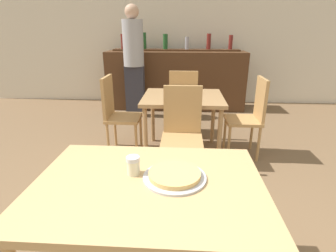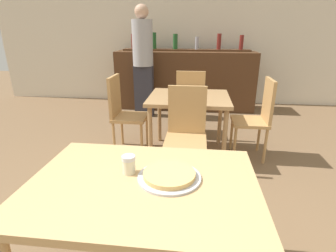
{
  "view_description": "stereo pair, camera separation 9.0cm",
  "coord_description": "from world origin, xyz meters",
  "views": [
    {
      "loc": [
        0.17,
        -1.13,
        1.46
      ],
      "look_at": [
        0.07,
        0.55,
        0.84
      ],
      "focal_mm": 28.0,
      "sensor_mm": 36.0,
      "label": 1
    },
    {
      "loc": [
        0.26,
        -1.12,
        1.46
      ],
      "look_at": [
        0.07,
        0.55,
        0.84
      ],
      "focal_mm": 28.0,
      "sensor_mm": 36.0,
      "label": 2
    }
  ],
  "objects": [
    {
      "name": "bar_counter",
      "position": [
        0.0,
        3.91,
        0.54
      ],
      "size": [
        2.6,
        0.56,
        1.08
      ],
      "color": "#4C2D19",
      "rests_on": "ground_plane"
    },
    {
      "name": "chair_far_side_front",
      "position": [
        0.16,
        1.3,
        0.54
      ],
      "size": [
        0.4,
        0.4,
        0.95
      ],
      "color": "tan",
      "rests_on": "ground_plane"
    },
    {
      "name": "chair_far_side_back",
      "position": [
        0.16,
        2.44,
        0.54
      ],
      "size": [
        0.4,
        0.4,
        0.95
      ],
      "rotation": [
        0.0,
        0.0,
        3.14
      ],
      "color": "tan",
      "rests_on": "ground_plane"
    },
    {
      "name": "bar_back_shelf",
      "position": [
        -0.02,
        4.05,
        1.15
      ],
      "size": [
        2.39,
        0.24,
        0.33
      ],
      "color": "#4C2D19",
      "rests_on": "bar_counter"
    },
    {
      "name": "person_standing",
      "position": [
        -0.68,
        3.33,
        1.01
      ],
      "size": [
        0.34,
        0.34,
        1.84
      ],
      "color": "#2D2D38",
      "rests_on": "ground_plane"
    },
    {
      "name": "wall_back",
      "position": [
        0.0,
        4.42,
        1.4
      ],
      "size": [
        8.0,
        0.05,
        2.8
      ],
      "color": "silver",
      "rests_on": "ground_plane"
    },
    {
      "name": "chair_far_side_right",
      "position": [
        0.96,
        1.87,
        0.54
      ],
      "size": [
        0.4,
        0.4,
        0.95
      ],
      "rotation": [
        0.0,
        0.0,
        -1.57
      ],
      "color": "tan",
      "rests_on": "ground_plane"
    },
    {
      "name": "cheese_shaker",
      "position": [
        -0.09,
        0.08,
        0.79
      ],
      "size": [
        0.07,
        0.07,
        0.1
      ],
      "color": "beige",
      "rests_on": "dining_table_near"
    },
    {
      "name": "pizza_tray",
      "position": [
        0.13,
        0.05,
        0.76
      ],
      "size": [
        0.33,
        0.33,
        0.04
      ],
      "color": "#B7B7BC",
      "rests_on": "dining_table_near"
    },
    {
      "name": "dining_table_far",
      "position": [
        0.16,
        1.87,
        0.64
      ],
      "size": [
        0.93,
        0.81,
        0.73
      ],
      "color": "#A87F51",
      "rests_on": "ground_plane"
    },
    {
      "name": "dining_table_near",
      "position": [
        0.0,
        0.0,
        0.66
      ],
      "size": [
        1.16,
        0.84,
        0.74
      ],
      "color": "tan",
      "rests_on": "ground_plane"
    },
    {
      "name": "chair_far_side_left",
      "position": [
        -0.64,
        1.87,
        0.54
      ],
      "size": [
        0.4,
        0.4,
        0.95
      ],
      "rotation": [
        0.0,
        0.0,
        1.57
      ],
      "color": "tan",
      "rests_on": "ground_plane"
    }
  ]
}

